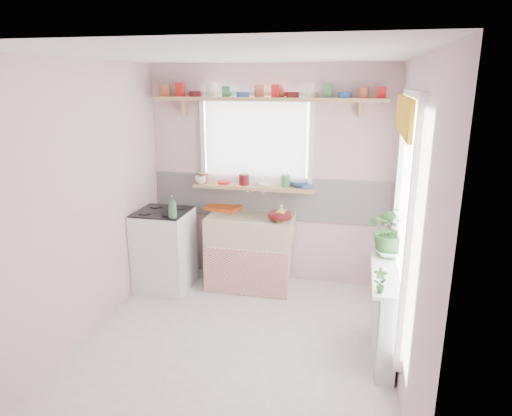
# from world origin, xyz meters

# --- Properties ---
(room) EXTENTS (3.20, 3.20, 3.20)m
(room) POSITION_xyz_m (0.66, 0.86, 1.37)
(room) COLOR white
(room) RESTS_ON ground
(sink_unit) EXTENTS (0.95, 0.65, 1.11)m
(sink_unit) POSITION_xyz_m (-0.15, 1.29, 0.43)
(sink_unit) COLOR white
(sink_unit) RESTS_ON ground
(cooker) EXTENTS (0.58, 0.58, 0.93)m
(cooker) POSITION_xyz_m (-1.10, 1.05, 0.46)
(cooker) COLOR white
(cooker) RESTS_ON ground
(radiator_ledge) EXTENTS (0.22, 0.95, 0.78)m
(radiator_ledge) POSITION_xyz_m (1.30, 0.20, 0.40)
(radiator_ledge) COLOR white
(radiator_ledge) RESTS_ON ground
(windowsill) EXTENTS (1.40, 0.22, 0.04)m
(windowsill) POSITION_xyz_m (-0.15, 1.48, 1.14)
(windowsill) COLOR tan
(windowsill) RESTS_ON room
(pine_shelf) EXTENTS (2.52, 0.24, 0.04)m
(pine_shelf) POSITION_xyz_m (0.00, 1.47, 2.12)
(pine_shelf) COLOR tan
(pine_shelf) RESTS_ON room
(shelf_crockery) EXTENTS (2.47, 0.11, 0.12)m
(shelf_crockery) POSITION_xyz_m (0.00, 1.47, 2.20)
(shelf_crockery) COLOR #A55133
(shelf_crockery) RESTS_ON pine_shelf
(sill_crockery) EXTENTS (1.35, 0.11, 0.12)m
(sill_crockery) POSITION_xyz_m (-0.20, 1.48, 1.21)
(sill_crockery) COLOR #A55133
(sill_crockery) RESTS_ON windowsill
(dish_tray) EXTENTS (0.44, 0.36, 0.04)m
(dish_tray) POSITION_xyz_m (-0.53, 1.50, 0.87)
(dish_tray) COLOR #CE4A12
(dish_tray) RESTS_ON sink_unit
(colander) EXTENTS (0.31, 0.31, 0.12)m
(colander) POSITION_xyz_m (0.20, 1.19, 0.91)
(colander) COLOR #580F11
(colander) RESTS_ON sink_unit
(jade_plant) EXTENTS (0.45, 0.39, 0.50)m
(jade_plant) POSITION_xyz_m (1.33, 0.60, 1.02)
(jade_plant) COLOR #336227
(jade_plant) RESTS_ON radiator_ledge
(fruit_bowl) EXTENTS (0.37, 0.37, 0.08)m
(fruit_bowl) POSITION_xyz_m (1.33, 0.60, 0.81)
(fruit_bowl) COLOR silver
(fruit_bowl) RESTS_ON radiator_ledge
(herb_pot) EXTENTS (0.11, 0.08, 0.20)m
(herb_pot) POSITION_xyz_m (1.21, -0.20, 0.87)
(herb_pot) COLOR #2D6026
(herb_pot) RESTS_ON radiator_ledge
(soap_bottle_sink) EXTENTS (0.10, 0.10, 0.19)m
(soap_bottle_sink) POSITION_xyz_m (0.22, 1.15, 0.94)
(soap_bottle_sink) COLOR #CECA5B
(soap_bottle_sink) RESTS_ON sink_unit
(sill_cup) EXTENTS (0.16, 0.16, 0.09)m
(sill_cup) POSITION_xyz_m (-0.77, 1.42, 1.21)
(sill_cup) COLOR silver
(sill_cup) RESTS_ON windowsill
(sill_bowl) EXTENTS (0.22, 0.22, 0.06)m
(sill_bowl) POSITION_xyz_m (0.36, 1.54, 1.19)
(sill_bowl) COLOR #304F9E
(sill_bowl) RESTS_ON windowsill
(shelf_vase) EXTENTS (0.13, 0.13, 0.13)m
(shelf_vase) POSITION_xyz_m (0.14, 1.53, 2.21)
(shelf_vase) COLOR #AD5635
(shelf_vase) RESTS_ON pine_shelf
(cooker_bottle) EXTENTS (0.11, 0.11, 0.24)m
(cooker_bottle) POSITION_xyz_m (-0.88, 0.83, 1.04)
(cooker_bottle) COLOR #397244
(cooker_bottle) RESTS_ON cooker
(fruit) EXTENTS (0.20, 0.14, 0.10)m
(fruit) POSITION_xyz_m (1.34, 0.61, 0.87)
(fruit) COLOR orange
(fruit) RESTS_ON fruit_bowl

